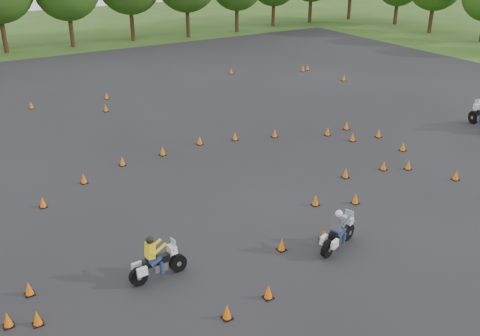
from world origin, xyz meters
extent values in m
plane|color=#2D5119|center=(0.00, 0.00, 0.00)|extent=(140.00, 140.00, 0.00)
plane|color=black|center=(0.00, 6.00, 0.01)|extent=(62.00, 62.00, 0.00)
cone|color=orange|center=(10.18, 5.92, 0.23)|extent=(0.26, 0.26, 0.45)
cone|color=orange|center=(15.96, 20.34, 0.23)|extent=(0.26, 0.26, 0.45)
cone|color=orange|center=(16.81, 16.32, 0.23)|extent=(0.26, 0.26, 0.45)
cone|color=orange|center=(10.54, 22.71, 0.23)|extent=(0.26, 0.26, 0.45)
cone|color=orange|center=(-0.33, 21.03, 0.23)|extent=(0.26, 0.26, 0.45)
cone|color=orange|center=(-4.64, -2.89, 0.23)|extent=(0.26, 0.26, 0.45)
cone|color=orange|center=(3.63, 0.64, 0.23)|extent=(0.26, 0.26, 0.45)
cone|color=orange|center=(7.96, 7.64, 0.23)|extent=(0.26, 0.26, 0.45)
cone|color=orange|center=(-10.23, 0.11, 0.23)|extent=(0.26, 0.26, 0.45)
cone|color=orange|center=(-9.39, 1.32, 0.23)|extent=(0.26, 0.26, 0.45)
cone|color=orange|center=(-5.19, 21.43, 0.23)|extent=(0.26, 0.26, 0.45)
cone|color=orange|center=(9.53, 7.83, 0.23)|extent=(0.26, 0.26, 0.45)
cone|color=orange|center=(-3.35, 9.58, 0.23)|extent=(0.26, 0.26, 0.45)
cone|color=orange|center=(3.13, 9.69, 0.23)|extent=(0.26, 0.26, 0.45)
cone|color=orange|center=(2.10, 1.38, 0.23)|extent=(0.26, 0.26, 0.45)
cone|color=orange|center=(16.54, 20.47, 0.23)|extent=(0.26, 0.26, 0.45)
cone|color=orange|center=(9.20, -0.01, 0.23)|extent=(0.26, 0.26, 0.45)
cone|color=orange|center=(1.18, 10.11, 0.23)|extent=(0.26, 0.26, 0.45)
cone|color=orange|center=(5.26, 8.94, 0.23)|extent=(0.26, 0.26, 0.45)
cone|color=orange|center=(-9.48, -0.26, 0.23)|extent=(0.26, 0.26, 0.45)
cone|color=orange|center=(0.65, -0.94, 0.23)|extent=(0.26, 0.26, 0.45)
cone|color=orange|center=(-1.28, 18.34, 0.23)|extent=(0.26, 0.26, 0.45)
cone|color=orange|center=(-7.67, 7.12, 0.23)|extent=(0.26, 0.26, 0.45)
cone|color=orange|center=(9.83, 3.80, 0.23)|extent=(0.26, 0.26, 0.45)
cone|color=orange|center=(-1.14, 9.75, 0.23)|extent=(0.26, 0.26, 0.45)
cone|color=orange|center=(8.23, 1.97, 0.23)|extent=(0.26, 0.26, 0.45)
cone|color=orange|center=(7.17, 2.54, 0.23)|extent=(0.26, 0.26, 0.45)
cone|color=orange|center=(5.02, 2.82, 0.23)|extent=(0.26, 0.26, 0.45)
cone|color=orange|center=(-3.05, -2.72, 0.23)|extent=(0.26, 0.26, 0.45)
cone|color=orange|center=(-5.55, 8.54, 0.23)|extent=(0.26, 0.26, 0.45)
cone|color=orange|center=(8.56, 6.23, 0.23)|extent=(0.26, 0.26, 0.45)
cone|color=orange|center=(-1.10, -0.69, 0.23)|extent=(0.26, 0.26, 0.45)
camera|label=1|loc=(-10.88, -13.90, 10.49)|focal=40.00mm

